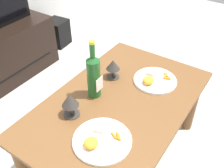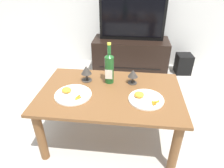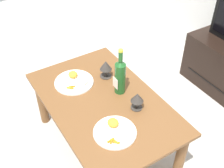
{
  "view_description": "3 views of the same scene",
  "coord_description": "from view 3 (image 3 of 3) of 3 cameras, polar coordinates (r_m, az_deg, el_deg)",
  "views": [
    {
      "loc": [
        -0.95,
        -0.59,
        1.52
      ],
      "look_at": [
        0.0,
        0.05,
        0.61
      ],
      "focal_mm": 41.89,
      "sensor_mm": 36.0,
      "label": 1
    },
    {
      "loc": [
        0.17,
        -1.35,
        1.4
      ],
      "look_at": [
        0.01,
        0.01,
        0.57
      ],
      "focal_mm": 31.75,
      "sensor_mm": 36.0,
      "label": 2
    },
    {
      "loc": [
        1.29,
        -0.73,
        1.91
      ],
      "look_at": [
        -0.02,
        0.08,
        0.6
      ],
      "focal_mm": 46.66,
      "sensor_mm": 36.0,
      "label": 3
    }
  ],
  "objects": [
    {
      "name": "wine_bottle",
      "position": [
        2.03,
        1.6,
        1.65
      ],
      "size": [
        0.08,
        0.08,
        0.36
      ],
      "color": "#1E5923",
      "rests_on": "dining_table"
    },
    {
      "name": "goblet_right",
      "position": [
        1.95,
        4.96,
        -2.8
      ],
      "size": [
        0.09,
        0.09,
        0.13
      ],
      "color": "#38332D",
      "rests_on": "dining_table"
    },
    {
      "name": "dinner_plate_left",
      "position": [
        2.21,
        -7.42,
        0.55
      ],
      "size": [
        0.29,
        0.29,
        0.05
      ],
      "color": "white",
      "rests_on": "dining_table"
    },
    {
      "name": "ground_plane",
      "position": [
        2.42,
        -1.44,
        -11.99
      ],
      "size": [
        6.4,
        6.4,
        0.0
      ],
      "primitive_type": "plane",
      "color": "#B7B2A8"
    },
    {
      "name": "dining_table",
      "position": [
        2.11,
        -1.62,
        -5.09
      ],
      "size": [
        1.17,
        0.74,
        0.5
      ],
      "color": "brown",
      "rests_on": "ground_plane"
    },
    {
      "name": "goblet_left",
      "position": [
        2.2,
        -1.24,
        3.5
      ],
      "size": [
        0.09,
        0.09,
        0.14
      ],
      "color": "#38332D",
      "rests_on": "dining_table"
    },
    {
      "name": "dinner_plate_right",
      "position": [
        1.84,
        0.58,
        -9.2
      ],
      "size": [
        0.27,
        0.27,
        0.05
      ],
      "color": "white",
      "rests_on": "dining_table"
    }
  ]
}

